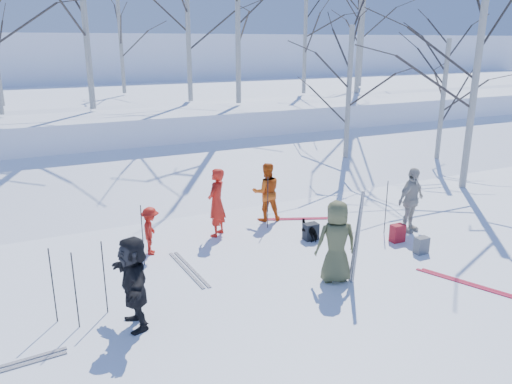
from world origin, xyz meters
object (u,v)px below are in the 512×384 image
skier_grey_west (134,282)px  skier_olive_center (336,242)px  dog (310,230)px  backpack_dark (311,231)px  skier_redor_behind (266,192)px  skier_red_seated (151,231)px  backpack_grey (421,245)px  skier_cream_east (411,200)px  skier_red_north (217,202)px  backpack_red (397,233)px

skier_grey_west → skier_olive_center: bearing=89.6°
dog → backpack_dark: (0.04, 0.01, -0.04)m
skier_redor_behind → skier_grey_west: bearing=54.4°
skier_red_seated → backpack_grey: skier_red_seated is taller
skier_olive_center → dog: bearing=-92.1°
skier_olive_center → backpack_grey: skier_olive_center is taller
skier_olive_center → skier_cream_east: skier_olive_center is taller
skier_olive_center → skier_grey_west: 3.91m
skier_red_north → skier_redor_behind: skier_red_north is taller
skier_red_seated → dog: 3.70m
backpack_red → backpack_dark: backpack_red is taller
backpack_dark → skier_red_north: bearing=147.1°
skier_olive_center → skier_redor_behind: (0.37, 3.70, -0.05)m
skier_grey_west → backpack_red: bearing=99.2°
skier_olive_center → backpack_red: (2.48, 1.03, -0.61)m
skier_redor_behind → backpack_grey: bearing=135.7°
skier_cream_east → skier_grey_west: bearing=176.7°
skier_red_north → backpack_dark: bearing=104.8°
skier_redor_behind → skier_red_seated: bearing=28.4°
skier_olive_center → skier_grey_west: (-3.91, 0.07, -0.03)m
skier_red_north → skier_cream_east: bearing=115.1°
skier_red_seated → skier_grey_west: (-0.98, -2.79, 0.25)m
skier_red_seated → dog: size_ratio=1.95×
skier_redor_behind → dog: skier_redor_behind is taller
skier_red_north → backpack_red: bearing=106.3°
skier_cream_east → dog: size_ratio=2.91×
skier_grey_west → backpack_dark: size_ratio=3.97×
skier_red_north → skier_olive_center: bearing=67.8°
skier_cream_east → backpack_grey: bearing=-135.1°
skier_redor_behind → skier_grey_west: skier_grey_west is taller
skier_cream_east → skier_grey_west: 7.24m
skier_cream_east → backpack_dark: skier_cream_east is taller
backpack_grey → skier_red_seated: bearing=154.3°
skier_red_seated → skier_cream_east: 6.30m
dog → backpack_dark: size_ratio=1.39×
skier_olive_center → skier_red_north: bearing=-53.6°
skier_redor_behind → skier_cream_east: bearing=155.4°
skier_grey_west → backpack_red: 6.48m
skier_cream_east → backpack_dark: bearing=152.4°
backpack_grey → backpack_dark: (-1.78, 1.78, 0.01)m
skier_redor_behind → dog: (0.30, -1.68, -0.54)m
skier_cream_east → dog: (-2.54, 0.58, -0.58)m
skier_redor_behind → skier_red_seated: size_ratio=1.43×
skier_olive_center → backpack_grey: size_ratio=4.33×
skier_red_seated → backpack_red: bearing=-88.7°
skier_cream_east → skier_grey_west: skier_cream_east is taller
backpack_red → dog: bearing=151.2°
skier_red_north → backpack_dark: skier_red_north is taller
backpack_grey → backpack_dark: bearing=135.1°
skier_olive_center → backpack_red: bearing=-141.3°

